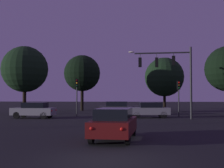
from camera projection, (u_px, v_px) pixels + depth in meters
name	position (u px, v px, depth m)	size (l,w,h in m)	color
ground_plane	(128.00, 115.00, 34.04)	(168.00, 168.00, 0.00)	black
traffic_signal_mast_arm	(171.00, 69.00, 27.95)	(5.87, 0.63, 6.68)	#232326
traffic_light_corner_left	(179.00, 91.00, 31.37)	(0.36, 0.38, 3.72)	#232326
traffic_light_corner_right	(77.00, 90.00, 31.26)	(0.35, 0.38, 3.94)	#232326
car_nearside_lane	(114.00, 123.00, 14.48)	(2.14, 4.65, 1.52)	#4C0F0F
car_crossing_left	(34.00, 110.00, 28.61)	(4.13, 1.98, 1.52)	gray
car_crossing_right	(149.00, 110.00, 29.41)	(4.12, 2.10, 1.52)	gray
car_far_lane	(118.00, 108.00, 33.82)	(4.41, 1.90, 1.52)	#232328
tree_behind_sign	(82.00, 73.00, 44.25)	(5.35, 5.35, 8.20)	black
tree_left_far	(25.00, 69.00, 35.72)	(5.51, 5.51, 8.09)	black
tree_center_horizon	(164.00, 77.00, 42.79)	(5.58, 5.58, 7.66)	black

